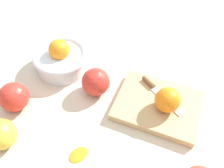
{
  "coord_description": "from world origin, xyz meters",
  "views": [
    {
      "loc": [
        0.09,
        -0.39,
        0.57
      ],
      "look_at": [
        -0.0,
        0.05,
        0.04
      ],
      "focal_mm": 39.74,
      "sensor_mm": 36.0,
      "label": 1
    }
  ],
  "objects_px": {
    "orange_on_board": "(167,100)",
    "apple_back_left": "(96,82)",
    "cutting_board": "(158,105)",
    "apple_front_left_2": "(1,134)",
    "knife": "(156,90)",
    "bowl": "(61,58)",
    "apple_front_left": "(14,97)"
  },
  "relations": [
    {
      "from": "cutting_board",
      "to": "apple_front_left_2",
      "type": "xyz_separation_m",
      "value": [
        -0.37,
        -0.18,
        0.03
      ]
    },
    {
      "from": "bowl",
      "to": "apple_back_left",
      "type": "xyz_separation_m",
      "value": [
        0.13,
        -0.07,
        0.0
      ]
    },
    {
      "from": "knife",
      "to": "apple_front_left",
      "type": "relative_size",
      "value": 1.56
    },
    {
      "from": "apple_back_left",
      "to": "bowl",
      "type": "bearing_deg",
      "value": 150.75
    },
    {
      "from": "cutting_board",
      "to": "bowl",
      "type": "bearing_deg",
      "value": 162.61
    },
    {
      "from": "orange_on_board",
      "to": "knife",
      "type": "relative_size",
      "value": 0.53
    },
    {
      "from": "knife",
      "to": "apple_front_left_2",
      "type": "xyz_separation_m",
      "value": [
        -0.35,
        -0.22,
        0.01
      ]
    },
    {
      "from": "cutting_board",
      "to": "apple_back_left",
      "type": "bearing_deg",
      "value": 172.1
    },
    {
      "from": "apple_front_left",
      "to": "apple_front_left_2",
      "type": "distance_m",
      "value": 0.11
    },
    {
      "from": "cutting_board",
      "to": "knife",
      "type": "bearing_deg",
      "value": 104.29
    },
    {
      "from": "bowl",
      "to": "knife",
      "type": "bearing_deg",
      "value": -10.76
    },
    {
      "from": "bowl",
      "to": "apple_front_left_2",
      "type": "relative_size",
      "value": 2.22
    },
    {
      "from": "bowl",
      "to": "orange_on_board",
      "type": "distance_m",
      "value": 0.35
    },
    {
      "from": "bowl",
      "to": "apple_front_left",
      "type": "distance_m",
      "value": 0.18
    },
    {
      "from": "apple_back_left",
      "to": "apple_front_left",
      "type": "bearing_deg",
      "value": -154.62
    },
    {
      "from": "knife",
      "to": "apple_back_left",
      "type": "distance_m",
      "value": 0.17
    },
    {
      "from": "cutting_board",
      "to": "apple_back_left",
      "type": "distance_m",
      "value": 0.18
    },
    {
      "from": "apple_back_left",
      "to": "apple_front_left_2",
      "type": "relative_size",
      "value": 1.05
    },
    {
      "from": "apple_front_left",
      "to": "apple_front_left_2",
      "type": "xyz_separation_m",
      "value": [
        0.02,
        -0.11,
        -0.0
      ]
    },
    {
      "from": "cutting_board",
      "to": "apple_front_left_2",
      "type": "bearing_deg",
      "value": -153.73
    },
    {
      "from": "cutting_board",
      "to": "knife",
      "type": "height_order",
      "value": "knife"
    },
    {
      "from": "cutting_board",
      "to": "orange_on_board",
      "type": "relative_size",
      "value": 3.37
    },
    {
      "from": "knife",
      "to": "apple_front_left_2",
      "type": "bearing_deg",
      "value": -148.19
    },
    {
      "from": "bowl",
      "to": "cutting_board",
      "type": "distance_m",
      "value": 0.32
    },
    {
      "from": "apple_front_left",
      "to": "knife",
      "type": "bearing_deg",
      "value": 16.53
    },
    {
      "from": "cutting_board",
      "to": "orange_on_board",
      "type": "xyz_separation_m",
      "value": [
        0.02,
        -0.01,
        0.05
      ]
    },
    {
      "from": "orange_on_board",
      "to": "apple_back_left",
      "type": "xyz_separation_m",
      "value": [
        -0.2,
        0.04,
        -0.02
      ]
    },
    {
      "from": "apple_front_left_2",
      "to": "apple_front_left",
      "type": "bearing_deg",
      "value": 99.23
    },
    {
      "from": "bowl",
      "to": "apple_back_left",
      "type": "height_order",
      "value": "bowl"
    },
    {
      "from": "cutting_board",
      "to": "apple_front_left_2",
      "type": "height_order",
      "value": "apple_front_left_2"
    },
    {
      "from": "bowl",
      "to": "apple_front_left",
      "type": "relative_size",
      "value": 2.09
    },
    {
      "from": "apple_back_left",
      "to": "apple_front_left_2",
      "type": "xyz_separation_m",
      "value": [
        -0.18,
        -0.21,
        -0.0
      ]
    }
  ]
}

